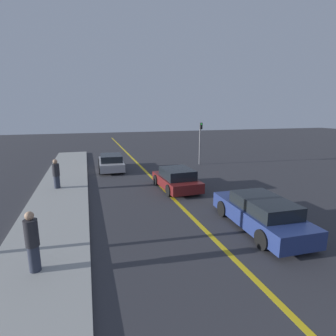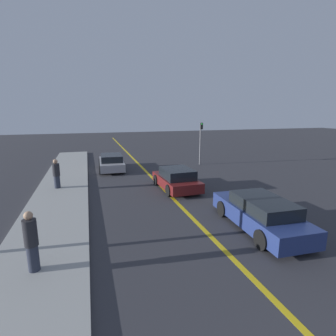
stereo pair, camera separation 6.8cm
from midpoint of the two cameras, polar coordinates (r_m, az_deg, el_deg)
road_center_line at (r=18.47m, az=-3.52°, el=-2.19°), size 0.20×60.00×0.01m
sidewalk_left at (r=15.76m, az=-22.41°, el=-5.38°), size 2.88×31.26×0.16m
car_near_right_lane at (r=11.11m, az=19.31°, el=-9.28°), size 2.06×4.85×1.33m
car_ahead_center at (r=15.67m, az=1.74°, el=-2.45°), size 2.10×3.95×1.29m
car_far_distant at (r=21.31m, az=-12.37°, el=1.21°), size 2.06×4.32×1.26m
pedestrian_mid_group at (r=8.46m, az=-27.65°, el=-14.04°), size 0.37×0.37×1.78m
pedestrian_far_standing at (r=16.67m, az=-23.27°, el=-1.20°), size 0.41×0.41×1.72m
traffic_light at (r=22.97m, az=6.94°, el=6.33°), size 0.18×0.40×3.65m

